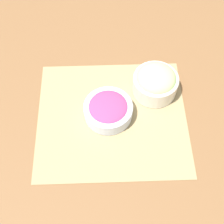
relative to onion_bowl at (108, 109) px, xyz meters
name	(u,v)px	position (x,y,z in m)	size (l,w,h in m)	color
ground_plane	(112,118)	(-0.01, 0.01, -0.04)	(3.00, 3.00, 0.00)	brown
placemat	(112,117)	(-0.01, 0.01, -0.03)	(0.47, 0.42, 0.00)	#937F56
onion_bowl	(108,109)	(0.00, 0.00, 0.00)	(0.15, 0.15, 0.06)	silver
cucumber_bowl	(156,82)	(-0.15, -0.09, 0.02)	(0.14, 0.14, 0.10)	silver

